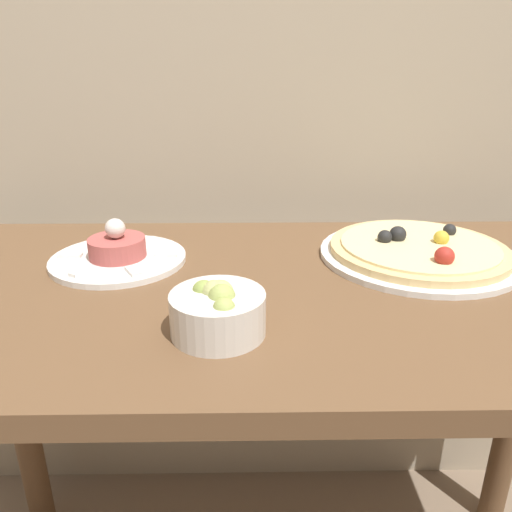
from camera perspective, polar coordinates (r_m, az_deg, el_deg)
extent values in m
cube|color=brown|center=(0.79, 2.68, -4.18)|extent=(1.29, 0.62, 0.03)
cylinder|color=brown|center=(1.33, -25.40, -14.84)|extent=(0.06, 0.06, 0.76)
cylinder|color=white|center=(0.93, 17.99, 0.12)|extent=(0.34, 0.34, 0.01)
cylinder|color=#E5C17F|center=(0.92, 18.07, 0.76)|extent=(0.31, 0.31, 0.01)
cylinder|color=beige|center=(0.92, 18.13, 1.25)|extent=(0.27, 0.27, 0.00)
sphere|color=#B22D23|center=(0.85, 20.74, -0.03)|extent=(0.03, 0.03, 0.03)
sphere|color=black|center=(0.91, 14.51, 2.11)|extent=(0.03, 0.03, 0.03)
sphere|color=black|center=(0.99, 21.26, 2.77)|extent=(0.02, 0.02, 0.02)
sphere|color=gold|center=(0.94, 20.42, 1.94)|extent=(0.03, 0.03, 0.03)
sphere|color=black|center=(0.93, 15.89, 2.38)|extent=(0.03, 0.03, 0.03)
cylinder|color=white|center=(0.89, -15.44, -0.37)|extent=(0.23, 0.23, 0.01)
cylinder|color=#B2514C|center=(0.89, -15.58, 0.95)|extent=(0.10, 0.10, 0.03)
sphere|color=silver|center=(0.88, -15.80, 3.04)|extent=(0.03, 0.03, 0.03)
cube|color=white|center=(0.87, -10.29, 0.14)|extent=(0.04, 0.02, 0.01)
cube|color=white|center=(0.95, -12.09, 1.68)|extent=(0.03, 0.04, 0.01)
cube|color=white|center=(0.97, -16.86, 1.62)|extent=(0.03, 0.04, 0.01)
cube|color=white|center=(0.92, -20.46, 0.07)|extent=(0.04, 0.02, 0.01)
cube|color=white|center=(0.84, -19.33, -1.67)|extent=(0.03, 0.04, 0.01)
cube|color=white|center=(0.82, -13.87, -1.68)|extent=(0.03, 0.04, 0.01)
cylinder|color=silver|center=(0.64, -4.38, -6.60)|extent=(0.12, 0.12, 0.05)
sphere|color=#A3B25B|center=(0.60, -3.67, -6.06)|extent=(0.03, 0.03, 0.03)
sphere|color=#8EA34C|center=(0.64, -6.01, -4.03)|extent=(0.03, 0.03, 0.03)
sphere|color=#B7BC70|center=(0.63, -4.09, -4.27)|extent=(0.03, 0.03, 0.03)
sphere|color=#B7BC70|center=(0.63, -4.78, -4.23)|extent=(0.03, 0.03, 0.03)
sphere|color=#A3B25B|center=(0.62, -3.92, -4.77)|extent=(0.03, 0.03, 0.03)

